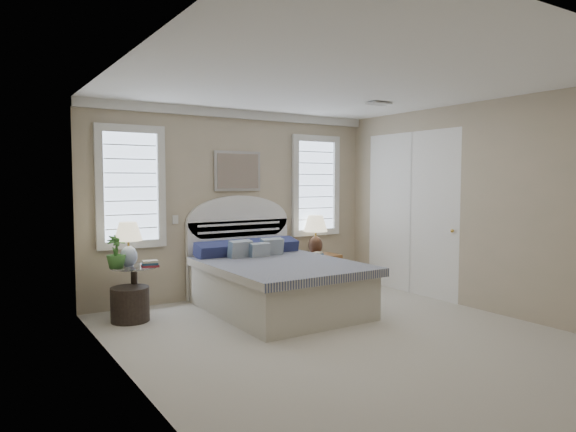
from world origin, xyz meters
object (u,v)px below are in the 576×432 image
Objects in this scene: floor_pot at (130,304)px; lamp_left at (128,239)px; side_table_left at (134,286)px; lamp_right at (316,230)px; bed at (274,280)px; nightstand_right at (322,264)px.

lamp_left reaches higher than floor_pot.
lamp_left reaches higher than side_table_left.
lamp_right is at bearing 4.04° from lamp_left.
lamp_left is (-1.70, 0.62, 0.58)m from bed.
side_table_left is 0.58m from lamp_left.
side_table_left is 1.19× the size of nightstand_right.
lamp_left is at bearing 75.83° from floor_pot.
lamp_left is (-0.05, 0.03, 0.58)m from side_table_left.
lamp_right reaches higher than floor_pot.
nightstand_right is 0.54m from lamp_right.
floor_pot is 3.13m from lamp_right.
floor_pot is at bearing -174.73° from nightstand_right.
lamp_right is at bearing 7.89° from floor_pot.
lamp_right reaches higher than nightstand_right.
side_table_left reaches higher than nightstand_right.
lamp_right is (1.27, 0.83, 0.52)m from bed.
bed is 3.71× the size of lamp_right.
floor_pot is at bearing -104.17° from lamp_left.
nightstand_right is at bearing 1.39° from lamp_left.
bed is 4.29× the size of nightstand_right.
side_table_left is at bearing -175.36° from lamp_right.
side_table_left is 1.14× the size of lamp_left.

